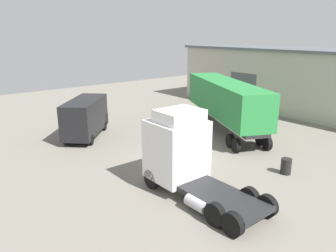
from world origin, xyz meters
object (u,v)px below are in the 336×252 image
(tractor_unit_white, at_px, (183,154))
(container_trailer_yellow, at_px, (225,99))
(oil_drum, at_px, (286,166))
(delivery_van_black, at_px, (86,117))

(tractor_unit_white, bearing_deg, container_trailer_yellow, -59.31)
(container_trailer_yellow, relative_size, oil_drum, 12.88)
(oil_drum, bearing_deg, tractor_unit_white, -111.25)
(container_trailer_yellow, height_order, delivery_van_black, container_trailer_yellow)
(oil_drum, bearing_deg, container_trailer_yellow, 154.70)
(tractor_unit_white, distance_m, delivery_van_black, 11.04)
(container_trailer_yellow, bearing_deg, delivery_van_black, 85.84)
(container_trailer_yellow, bearing_deg, tractor_unit_white, 147.42)
(tractor_unit_white, height_order, oil_drum, tractor_unit_white)
(tractor_unit_white, height_order, container_trailer_yellow, tractor_unit_white)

